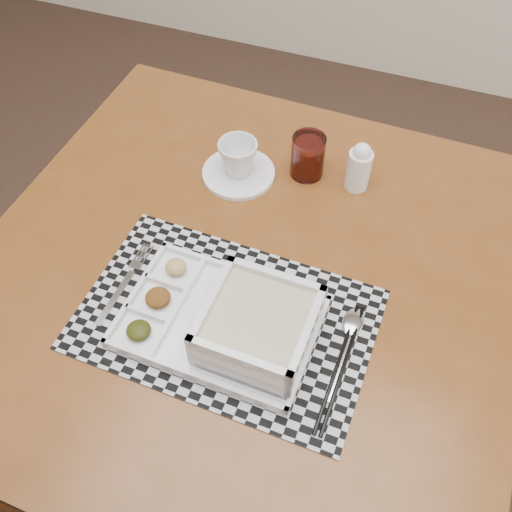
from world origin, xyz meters
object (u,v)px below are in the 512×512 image
(dining_table, at_px, (246,293))
(cup, at_px, (238,158))
(juice_glass, at_px, (308,158))
(serving_tray, at_px, (245,325))
(creamer_bottle, at_px, (359,167))

(dining_table, relative_size, cup, 12.54)
(dining_table, height_order, juice_glass, juice_glass)
(juice_glass, bearing_deg, cup, -157.33)
(serving_tray, relative_size, creamer_bottle, 3.00)
(dining_table, bearing_deg, cup, 114.15)
(cup, bearing_deg, juice_glass, 46.48)
(creamer_bottle, bearing_deg, dining_table, -116.00)
(cup, height_order, creamer_bottle, creamer_bottle)
(serving_tray, distance_m, juice_glass, 0.41)
(dining_table, bearing_deg, creamer_bottle, 64.00)
(cup, bearing_deg, creamer_bottle, 36.71)
(dining_table, relative_size, serving_tray, 3.09)
(dining_table, height_order, serving_tray, serving_tray)
(juice_glass, height_order, creamer_bottle, creamer_bottle)
(serving_tray, bearing_deg, creamer_bottle, 77.93)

